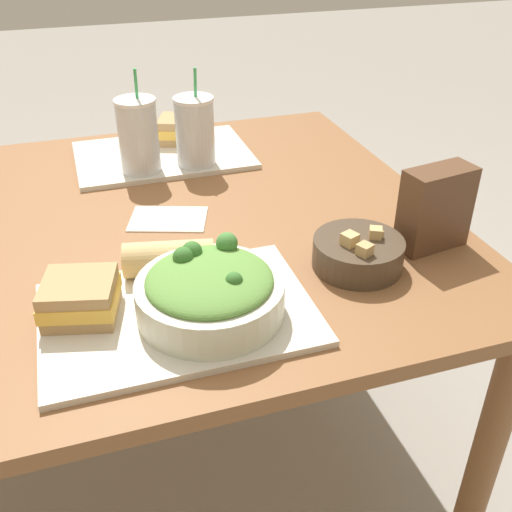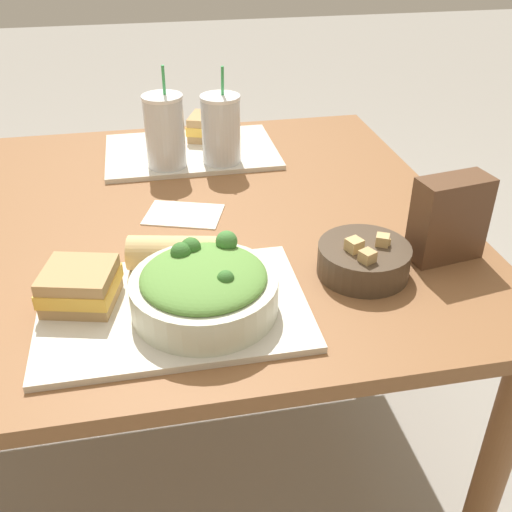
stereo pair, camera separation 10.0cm
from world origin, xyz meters
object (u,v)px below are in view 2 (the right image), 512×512
sandwich_near (80,286)px  drink_cup_dark (165,134)px  salad_bowl (204,287)px  drink_cup_red (221,131)px  baguette_near (174,253)px  napkin_folded (184,214)px  sandwich_far (212,127)px  soup_bowl (364,259)px  chip_bag (449,219)px

sandwich_near → drink_cup_dark: bearing=86.1°
salad_bowl → drink_cup_red: (0.11, 0.59, 0.03)m
baguette_near → napkin_folded: size_ratio=0.90×
sandwich_far → drink_cup_red: 0.16m
salad_bowl → drink_cup_dark: drink_cup_dark is taller
sandwich_near → drink_cup_dark: drink_cup_dark is taller
soup_bowl → napkin_folded: size_ratio=0.89×
sandwich_far → drink_cup_red: bearing=-68.1°
drink_cup_red → napkin_folded: (-0.12, -0.24, -0.09)m
soup_bowl → sandwich_far: (-0.18, 0.68, 0.01)m
soup_bowl → sandwich_near: bearing=-178.8°
drink_cup_dark → chip_bag: 0.69m
salad_bowl → chip_bag: size_ratio=1.48×
napkin_folded → baguette_near: bearing=-98.9°
drink_cup_dark → sandwich_near: bearing=-108.1°
salad_bowl → soup_bowl: (0.29, 0.07, -0.02)m
drink_cup_dark → salad_bowl: bearing=-88.1°
baguette_near → chip_bag: (0.50, -0.04, 0.04)m
soup_bowl → drink_cup_red: drink_cup_red is taller
salad_bowl → baguette_near: bearing=106.4°
sandwich_near → drink_cup_dark: 0.57m
salad_bowl → sandwich_near: size_ratio=1.71×
soup_bowl → drink_cup_dark: (-0.31, 0.53, 0.06)m
sandwich_far → baguette_near: bearing=-82.9°
chip_bag → napkin_folded: chip_bag is taller
drink_cup_red → napkin_folded: size_ratio=1.27×
salad_bowl → drink_cup_dark: bearing=91.9°
drink_cup_dark → drink_cup_red: drink_cup_dark is taller
salad_bowl → drink_cup_dark: 0.60m
chip_bag → salad_bowl: bearing=-177.9°
napkin_folded → soup_bowl: bearing=-43.9°
salad_bowl → baguette_near: salad_bowl is taller
salad_bowl → baguette_near: (-0.04, 0.13, -0.01)m
soup_bowl → baguette_near: size_ratio=0.99×
baguette_near → drink_cup_red: bearing=-6.3°
sandwich_near → baguette_near: sandwich_near is taller
salad_bowl → drink_cup_red: 0.61m
soup_bowl → drink_cup_dark: drink_cup_dark is taller
sandwich_near → drink_cup_red: (0.31, 0.54, 0.04)m
napkin_folded → drink_cup_dark: bearing=93.9°
baguette_near → sandwich_near: bearing=126.9°
sandwich_near → napkin_folded: size_ratio=0.75×
soup_bowl → drink_cup_red: (-0.18, 0.53, 0.06)m
drink_cup_dark → napkin_folded: drink_cup_dark is taller
drink_cup_red → chip_bag: drink_cup_red is taller
sandwich_far → chip_bag: size_ratio=0.91×
sandwich_far → drink_cup_red: drink_cup_red is taller
baguette_near → drink_cup_dark: drink_cup_dark is taller
salad_bowl → napkin_folded: bearing=90.6°
sandwich_far → napkin_folded: (-0.11, -0.40, -0.04)m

